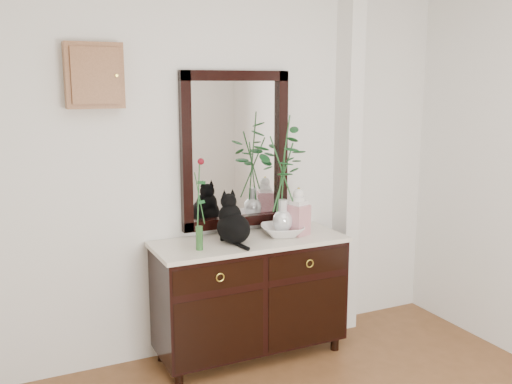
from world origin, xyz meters
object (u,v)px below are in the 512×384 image
lotus_bowl (283,230)px  ginger_jar (298,211)px  cat (233,218)px  sideboard (250,292)px

lotus_bowl → ginger_jar: 0.18m
cat → ginger_jar: (0.50, 0.00, 0.00)m
sideboard → ginger_jar: 0.66m
cat → lotus_bowl: bearing=-4.0°
sideboard → lotus_bowl: size_ratio=4.37×
cat → ginger_jar: bearing=-6.9°
lotus_bowl → sideboard: bearing=179.2°
sideboard → cat: (-0.13, -0.02, 0.54)m
sideboard → lotus_bowl: lotus_bowl is taller
cat → ginger_jar: ginger_jar is taller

